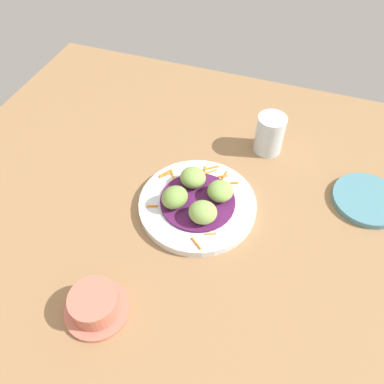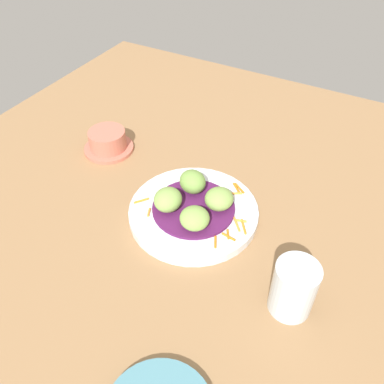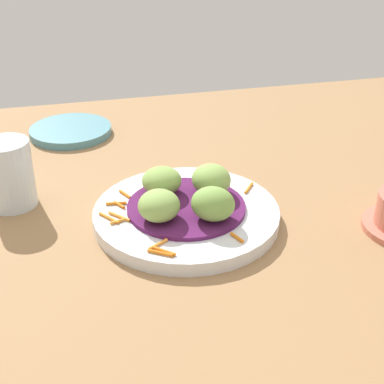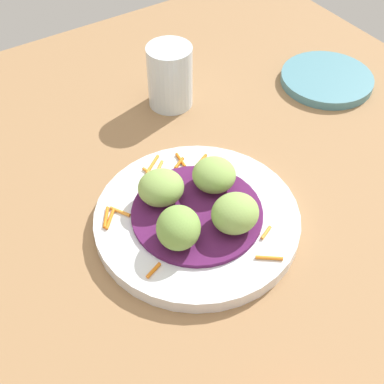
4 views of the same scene
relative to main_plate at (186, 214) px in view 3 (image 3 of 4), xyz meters
The scene contains 10 objects.
table_surface 7.47cm from the main_plate, 47.40° to the right, with size 110.00×110.00×2.00cm, color #936D47.
main_plate is the anchor object (origin of this frame).
cabbage_bed 1.17cm from the main_plate, ahead, with size 15.39×15.39×0.55cm, color #51194C.
carrot_garnish 4.61cm from the main_plate, 159.93° to the right, with size 21.89×16.82×0.40cm.
guac_scoop_left 5.69cm from the main_plate, 120.89° to the left, with size 5.24×5.29×3.64cm, color #84A851.
guac_scoop_center 5.72cm from the main_plate, 149.11° to the right, with size 5.19×5.43×3.73cm, color #84A851.
guac_scoop_right 5.86cm from the main_plate, 59.11° to the right, with size 4.86×5.46×4.20cm, color #759E47.
guac_scoop_back 5.80cm from the main_plate, 30.89° to the left, with size 5.13×5.55×4.01cm, color #84A851.
side_plate_small 35.58cm from the main_plate, 111.64° to the left, with size 14.31×14.31×1.34cm, color teal.
water_glass 24.52cm from the main_plate, 155.85° to the left, with size 6.57×6.57×9.33cm, color silver.
Camera 3 is at (-18.96, -53.88, 39.98)cm, focal length 51.03 mm.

